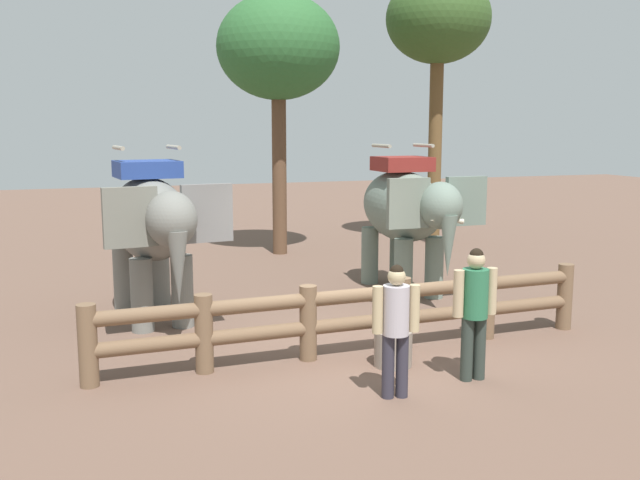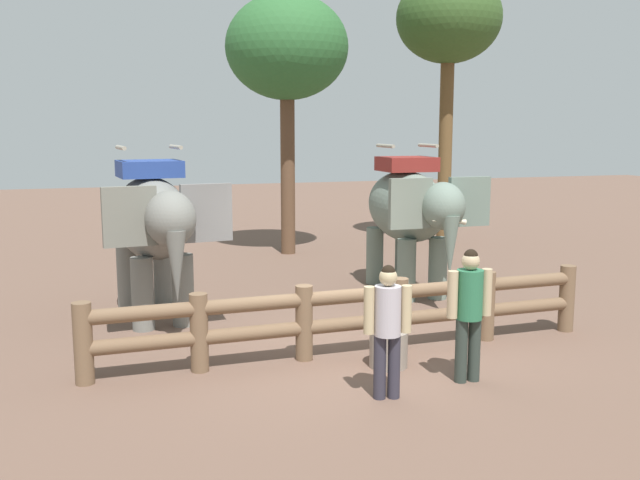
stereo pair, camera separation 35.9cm
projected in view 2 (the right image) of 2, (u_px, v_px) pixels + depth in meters
name	position (u px, v px, depth m)	size (l,w,h in m)	color
ground_plane	(349.00, 351.00, 10.31)	(60.00, 60.00, 0.00)	brown
log_fence	(353.00, 313.00, 10.06)	(7.48, 0.51, 1.05)	brown
elephant_near_left	(154.00, 223.00, 11.76)	(1.92, 3.41, 2.89)	slate
elephant_center	(411.00, 211.00, 13.61)	(1.91, 3.32, 2.87)	slate
tourist_woman_in_black	(388.00, 322.00, 8.37)	(0.57, 0.36, 1.62)	#2F2D39
tourist_man_in_blue	(469.00, 306.00, 8.93)	(0.60, 0.33, 1.71)	#2C3630
tree_far_left	(287.00, 50.00, 17.41)	(3.01, 3.01, 6.39)	brown
tree_back_center	(449.00, 23.00, 18.90)	(2.79, 2.79, 7.22)	brown
feed_bucket	(388.00, 349.00, 9.60)	(0.52, 0.52, 0.49)	gray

